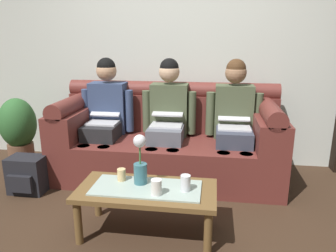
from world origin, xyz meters
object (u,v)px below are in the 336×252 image
potted_plant (18,129)px  cup_near_left (156,187)px  person_left (106,113)px  person_right (234,117)px  cup_near_right (186,183)px  couch (168,142)px  coffee_table (147,194)px  flower_vase (140,162)px  cup_far_center (121,175)px  backpack_left (27,175)px  person_middle (168,115)px

potted_plant → cup_near_left: bearing=-33.9°
person_left → potted_plant: person_left is taller
person_right → cup_near_right: size_ratio=10.71×
couch → coffee_table: size_ratio=2.24×
person_left → cup_near_right: bearing=-48.9°
coffee_table → cup_near_left: size_ratio=9.15×
person_left → person_right: bearing=0.0°
flower_vase → cup_far_center: bearing=170.1°
couch → cup_far_center: 1.01m
flower_vase → backpack_left: 1.33m
person_right → flower_vase: (-0.72, -1.01, -0.12)m
cup_near_right → backpack_left: (-1.54, 0.50, -0.26)m
person_middle → person_left: bearing=180.0°
person_left → flower_vase: (0.61, -1.01, -0.12)m
person_middle → person_right: 0.66m
person_left → cup_near_right: size_ratio=10.71×
cup_far_center → person_right: bearing=48.6°
potted_plant → cup_far_center: bearing=-34.3°
couch → flower_vase: couch is taller
person_right → cup_far_center: bearing=-131.4°
coffee_table → potted_plant: potted_plant is taller
person_middle → cup_near_left: person_middle is taller
coffee_table → potted_plant: 2.03m
person_middle → potted_plant: (-1.70, 0.03, -0.23)m
couch → backpack_left: (-1.25, -0.58, -0.20)m
person_left → person_middle: bearing=-0.0°
flower_vase → potted_plant: 1.95m
cup_near_right → couch: bearing=104.6°
person_middle → cup_near_left: (0.09, -1.17, -0.23)m
flower_vase → person_middle: bearing=86.8°
coffee_table → cup_near_right: (0.28, -0.01, 0.11)m
coffee_table → cup_near_right: cup_near_right is taller
couch → backpack_left: 1.40m
backpack_left → potted_plant: 0.80m
person_left → potted_plant: bearing=178.4°
person_right → backpack_left: bearing=-163.1°
couch → coffee_table: (-0.00, -1.08, -0.05)m
person_middle → coffee_table: bearing=-90.0°
person_right → flower_vase: size_ratio=3.26×
cup_near_left → cup_near_right: bearing=25.2°
couch → cup_near_left: couch is taller
cup_far_center → couch: bearing=78.1°
person_middle → cup_near_left: bearing=-85.5°
coffee_table → cup_near_left: bearing=-47.7°
person_right → cup_near_left: (-0.57, -1.17, -0.23)m
person_right → backpack_left: person_right is taller
cup_far_center → potted_plant: size_ratio=0.12×
cup_near_left → cup_far_center: (-0.30, 0.19, -0.01)m
person_left → cup_far_center: 1.11m
person_middle → flower_vase: 1.02m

